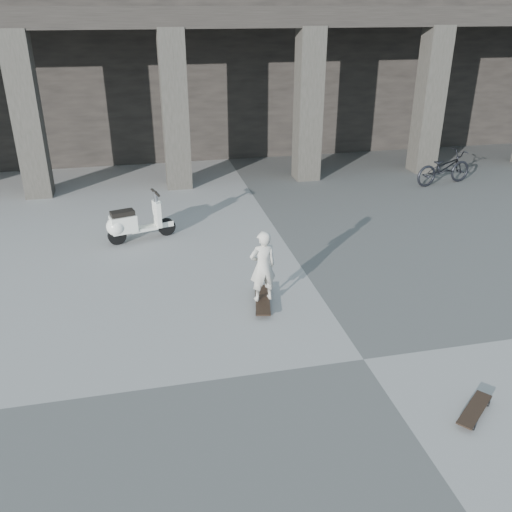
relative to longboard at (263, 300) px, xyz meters
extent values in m
plane|color=#4A4947|center=(1.03, -1.79, -0.08)|extent=(90.00, 90.00, 0.00)
cube|color=black|center=(1.03, 12.21, 2.92)|extent=(28.00, 6.00, 6.00)
cube|color=black|center=(1.03, 7.81, 4.12)|extent=(28.00, 2.80, 0.50)
cube|color=#302E28|center=(-4.33, 6.71, 1.92)|extent=(0.65, 0.65, 4.00)
cube|color=#302E28|center=(-0.76, 6.71, 1.92)|extent=(0.65, 0.65, 4.00)
cube|color=#302E28|center=(2.81, 6.71, 1.92)|extent=(0.65, 0.65, 4.00)
cube|color=#302E28|center=(6.38, 6.71, 1.92)|extent=(0.65, 0.65, 4.00)
cube|color=black|center=(0.00, 0.00, 0.01)|extent=(0.43, 1.02, 0.02)
cube|color=#B2B2B7|center=(0.07, 0.34, -0.03)|extent=(0.21, 0.09, 0.03)
cube|color=#B2B2B7|center=(-0.07, -0.34, -0.03)|extent=(0.21, 0.09, 0.03)
cylinder|color=black|center=(-0.03, 0.36, -0.04)|extent=(0.05, 0.08, 0.07)
cylinder|color=black|center=(0.17, 0.32, -0.04)|extent=(0.05, 0.08, 0.07)
cylinder|color=black|center=(-0.17, -0.32, -0.04)|extent=(0.05, 0.08, 0.07)
cylinder|color=black|center=(0.03, -0.36, -0.04)|extent=(0.05, 0.08, 0.07)
cube|color=black|center=(1.88, -3.12, 0.00)|extent=(0.70, 0.62, 0.02)
cube|color=#B2B2B7|center=(2.08, -2.95, -0.04)|extent=(0.14, 0.16, 0.03)
cube|color=#B2B2B7|center=(1.68, -3.28, -0.04)|extent=(0.14, 0.16, 0.03)
cylinder|color=black|center=(2.03, -2.89, -0.05)|extent=(0.07, 0.06, 0.07)
cylinder|color=black|center=(2.14, -3.02, -0.05)|extent=(0.07, 0.06, 0.07)
cylinder|color=black|center=(1.62, -3.22, -0.05)|extent=(0.07, 0.06, 0.07)
cylinder|color=black|center=(1.73, -3.35, -0.05)|extent=(0.07, 0.06, 0.07)
imported|color=beige|center=(0.00, 0.00, 0.62)|extent=(0.47, 0.34, 1.20)
cylinder|color=black|center=(-1.32, 3.32, 0.11)|extent=(0.38, 0.19, 0.37)
cylinder|color=black|center=(-2.35, 3.04, 0.11)|extent=(0.38, 0.19, 0.37)
cube|color=silver|center=(-1.81, 3.19, 0.16)|extent=(0.60, 0.38, 0.07)
cube|color=silver|center=(-2.20, 3.09, 0.34)|extent=(0.57, 0.42, 0.35)
sphere|color=silver|center=(-2.35, 3.04, 0.31)|extent=(0.39, 0.39, 0.39)
cube|color=black|center=(-2.20, 3.09, 0.57)|extent=(0.51, 0.36, 0.09)
cube|color=silver|center=(-1.50, 3.27, 0.43)|extent=(0.17, 0.33, 0.54)
cube|color=silver|center=(-1.32, 3.32, 0.18)|extent=(0.30, 0.20, 0.11)
cylinder|color=#B2B2B7|center=(-1.50, 3.27, 0.78)|extent=(0.10, 0.10, 0.28)
cylinder|color=black|center=(-1.50, 3.27, 0.90)|extent=(0.18, 0.46, 0.06)
sphere|color=white|center=(-1.45, 3.29, 0.67)|extent=(0.11, 0.11, 0.11)
imported|color=black|center=(6.30, 5.36, 0.38)|extent=(1.83, 0.94, 0.91)
camera|label=1|loc=(-1.77, -7.53, 4.39)|focal=38.00mm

